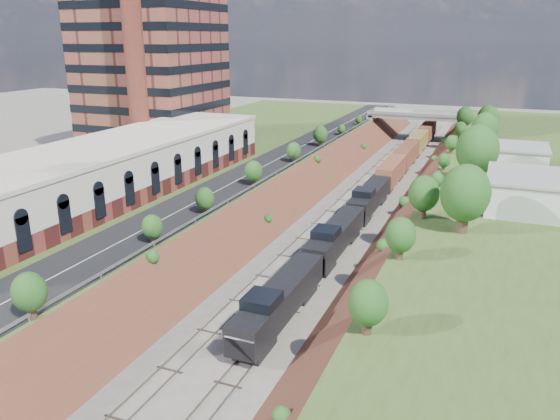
# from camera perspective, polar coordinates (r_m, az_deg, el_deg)

# --- Properties ---
(platform_left) EXTENTS (44.00, 180.00, 5.00)m
(platform_left) POSITION_cam_1_polar(r_m,az_deg,el_deg) (97.89, -11.24, 3.84)
(platform_left) COLOR #375121
(platform_left) RESTS_ON ground
(embankment_left) EXTENTS (10.00, 180.00, 10.00)m
(embankment_left) POSITION_cam_1_polar(r_m,az_deg,el_deg) (88.70, 0.87, 1.07)
(embankment_left) COLOR brown
(embankment_left) RESTS_ON ground
(embankment_right) EXTENTS (10.00, 180.00, 10.00)m
(embankment_right) POSITION_cam_1_polar(r_m,az_deg,el_deg) (83.68, 15.06, -0.59)
(embankment_right) COLOR brown
(embankment_right) RESTS_ON ground
(rail_left_track) EXTENTS (1.58, 180.00, 0.18)m
(rail_left_track) POSITION_cam_1_polar(r_m,az_deg,el_deg) (86.13, 6.09, 0.52)
(rail_left_track) COLOR gray
(rail_left_track) RESTS_ON ground
(rail_right_track) EXTENTS (1.58, 180.00, 0.18)m
(rail_right_track) POSITION_cam_1_polar(r_m,az_deg,el_deg) (84.93, 9.46, 0.13)
(rail_right_track) COLOR gray
(rail_right_track) RESTS_ON ground
(road) EXTENTS (8.00, 180.00, 0.10)m
(road) POSITION_cam_1_polar(r_m,az_deg,el_deg) (89.07, -1.82, 4.50)
(road) COLOR black
(road) RESTS_ON platform_left
(guardrail) EXTENTS (0.10, 171.00, 0.70)m
(guardrail) POSITION_cam_1_polar(r_m,az_deg,el_deg) (87.24, 0.60, 4.56)
(guardrail) COLOR #99999E
(guardrail) RESTS_ON platform_left
(commercial_building) EXTENTS (14.30, 62.30, 7.00)m
(commercial_building) POSITION_cam_1_polar(r_m,az_deg,el_deg) (76.40, -17.31, 4.13)
(commercial_building) COLOR maroon
(commercial_building) RESTS_ON platform_left
(smokestack) EXTENTS (3.20, 3.20, 40.00)m
(smokestack) POSITION_cam_1_polar(r_m,az_deg,el_deg) (93.62, -15.09, 16.89)
(smokestack) COLOR maroon
(smokestack) RESTS_ON platform_left
(overpass) EXTENTS (24.50, 8.30, 7.40)m
(overpass) POSITION_cam_1_polar(r_m,az_deg,el_deg) (144.08, 14.18, 9.01)
(overpass) COLOR gray
(overpass) RESTS_ON ground
(white_building_near) EXTENTS (9.00, 12.00, 4.00)m
(white_building_near) POSITION_cam_1_polar(r_m,az_deg,el_deg) (73.69, 24.30, 1.65)
(white_building_near) COLOR silver
(white_building_near) RESTS_ON platform_right
(white_building_far) EXTENTS (8.00, 10.00, 3.60)m
(white_building_far) POSITION_cam_1_polar(r_m,az_deg,el_deg) (95.15, 23.71, 4.94)
(white_building_far) COLOR silver
(white_building_far) RESTS_ON platform_right
(tree_right_large) EXTENTS (5.25, 5.25, 7.61)m
(tree_right_large) POSITION_cam_1_polar(r_m,az_deg,el_deg) (61.44, 18.79, 1.63)
(tree_right_large) COLOR #473323
(tree_right_large) RESTS_ON platform_right
(tree_left_crest) EXTENTS (2.45, 2.45, 3.55)m
(tree_left_crest) POSITION_cam_1_polar(r_m,az_deg,el_deg) (53.57, -15.64, -3.03)
(tree_left_crest) COLOR #473323
(tree_left_crest) RESTS_ON platform_left
(freight_train) EXTENTS (2.84, 115.07, 4.55)m
(freight_train) POSITION_cam_1_polar(r_m,az_deg,el_deg) (97.52, 11.38, 3.75)
(freight_train) COLOR black
(freight_train) RESTS_ON ground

